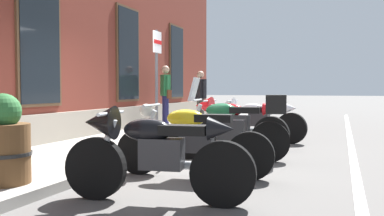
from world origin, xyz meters
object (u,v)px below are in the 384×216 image
(motorcycle_green_touring, at_px, (234,126))
(pedestrian_dark_jacket, at_px, (200,95))
(motorcycle_red_sport, at_px, (231,121))
(motorcycle_white_sport, at_px, (253,117))
(parking_sign, at_px, (157,69))
(barrel_planter, at_px, (3,145))
(motorcycle_black_sport, at_px, (151,150))
(pedestrian_striped_shirt, at_px, (166,92))
(motorcycle_yellow_naked, at_px, (191,141))

(motorcycle_green_touring, distance_m, pedestrian_dark_jacket, 5.66)
(motorcycle_red_sport, relative_size, motorcycle_white_sport, 0.95)
(parking_sign, bearing_deg, barrel_planter, -179.18)
(motorcycle_white_sport, bearing_deg, motorcycle_red_sport, 174.17)
(motorcycle_green_touring, height_order, barrel_planter, motorcycle_green_touring)
(motorcycle_black_sport, distance_m, pedestrian_striped_shirt, 7.79)
(motorcycle_green_touring, distance_m, motorcycle_white_sport, 2.58)
(motorcycle_green_touring, bearing_deg, motorcycle_black_sport, 175.93)
(motorcycle_white_sport, bearing_deg, motorcycle_black_sport, 179.94)
(motorcycle_yellow_naked, relative_size, motorcycle_red_sport, 1.04)
(motorcycle_white_sport, xyz_separation_m, pedestrian_dark_jacket, (2.58, 2.11, 0.46))
(motorcycle_white_sport, bearing_deg, motorcycle_yellow_naked, 179.50)
(motorcycle_black_sport, bearing_deg, motorcycle_yellow_naked, 1.25)
(motorcycle_green_touring, height_order, motorcycle_red_sport, motorcycle_green_touring)
(motorcycle_red_sport, bearing_deg, barrel_planter, 159.76)
(motorcycle_green_touring, xyz_separation_m, pedestrian_striped_shirt, (4.43, 3.11, 0.52))
(motorcycle_white_sport, height_order, barrel_planter, barrel_planter)
(motorcycle_black_sport, xyz_separation_m, pedestrian_dark_jacket, (7.93, 2.10, 0.45))
(parking_sign, bearing_deg, pedestrian_dark_jacket, 5.20)
(motorcycle_green_touring, height_order, pedestrian_striped_shirt, pedestrian_striped_shirt)
(motorcycle_black_sport, bearing_deg, motorcycle_red_sport, 2.01)
(motorcycle_green_touring, bearing_deg, parking_sign, 57.25)
(pedestrian_dark_jacket, height_order, barrel_planter, pedestrian_dark_jacket)
(motorcycle_yellow_naked, relative_size, pedestrian_dark_jacket, 1.36)
(motorcycle_white_sport, relative_size, pedestrian_dark_jacket, 1.39)
(motorcycle_red_sport, distance_m, pedestrian_dark_jacket, 4.47)
(motorcycle_red_sport, height_order, barrel_planter, barrel_planter)
(motorcycle_green_touring, xyz_separation_m, motorcycle_red_sport, (1.16, 0.34, -0.01))
(motorcycle_white_sport, relative_size, barrel_planter, 2.18)
(motorcycle_yellow_naked, xyz_separation_m, motorcycle_green_touring, (1.44, -0.23, 0.09))
(parking_sign, bearing_deg, motorcycle_black_sport, -156.58)
(motorcycle_yellow_naked, distance_m, motorcycle_white_sport, 4.01)
(parking_sign, bearing_deg, motorcycle_yellow_naked, -147.43)
(motorcycle_yellow_naked, distance_m, motorcycle_red_sport, 2.60)
(motorcycle_black_sport, xyz_separation_m, motorcycle_yellow_naked, (1.34, 0.03, -0.07))
(pedestrian_striped_shirt, bearing_deg, parking_sign, -159.86)
(pedestrian_striped_shirt, bearing_deg, motorcycle_red_sport, -139.68)
(motorcycle_yellow_naked, xyz_separation_m, parking_sign, (2.68, 1.72, 1.11))
(motorcycle_yellow_naked, height_order, motorcycle_red_sport, motorcycle_red_sport)
(pedestrian_dark_jacket, xyz_separation_m, barrel_planter, (-8.18, -0.42, -0.45))
(motorcycle_black_sport, distance_m, parking_sign, 4.51)
(pedestrian_striped_shirt, height_order, pedestrian_dark_jacket, pedestrian_striped_shirt)
(motorcycle_white_sport, height_order, pedestrian_striped_shirt, pedestrian_striped_shirt)
(motorcycle_yellow_naked, bearing_deg, parking_sign, 32.57)
(motorcycle_black_sport, height_order, pedestrian_striped_shirt, pedestrian_striped_shirt)
(motorcycle_black_sport, relative_size, parking_sign, 0.90)
(motorcycle_white_sport, bearing_deg, motorcycle_green_touring, -175.74)
(motorcycle_black_sport, height_order, pedestrian_dark_jacket, pedestrian_dark_jacket)
(pedestrian_dark_jacket, distance_m, barrel_planter, 8.20)
(motorcycle_yellow_naked, relative_size, motorcycle_green_touring, 1.07)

